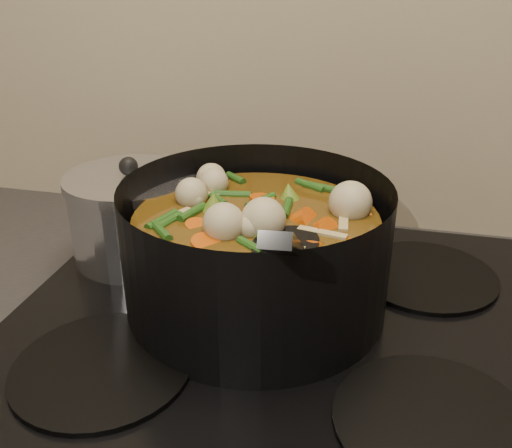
# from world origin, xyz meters

# --- Properties ---
(stovetop) EXTENTS (0.62, 0.54, 0.03)m
(stovetop) POSITION_xyz_m (0.00, 1.93, 0.92)
(stovetop) COLOR black
(stovetop) RESTS_ON counter
(stockpot) EXTENTS (0.33, 0.42, 0.22)m
(stockpot) POSITION_xyz_m (-0.04, 1.95, 1.00)
(stockpot) COLOR black
(stockpot) RESTS_ON stovetop
(saucepan) EXTENTS (0.17, 0.17, 0.14)m
(saucepan) POSITION_xyz_m (-0.23, 2.03, 0.99)
(saucepan) COLOR silver
(saucepan) RESTS_ON stovetop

